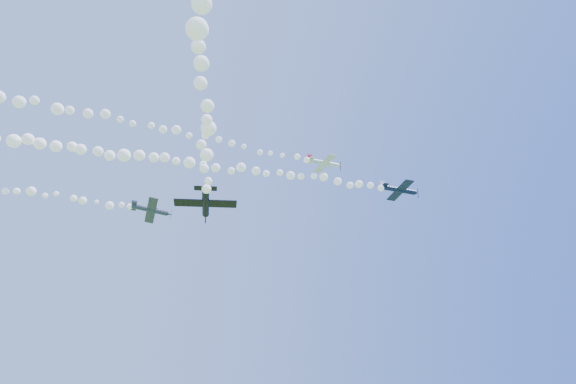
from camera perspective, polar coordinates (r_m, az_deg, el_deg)
name	(u,v)px	position (r m, az deg, el deg)	size (l,w,h in m)	color
plane_white	(325,163)	(89.98, 4.35, 3.45)	(7.07, 7.33, 1.95)	silver
smoke_trail_white	(110,118)	(83.69, -20.30, 8.24)	(71.90, 4.84, 2.97)	white
plane_navy	(400,190)	(94.86, 13.09, 0.23)	(8.14, 8.62, 2.79)	#0D163A
smoke_trail_navy	(185,162)	(85.77, -12.08, 3.50)	(75.61, 13.97, 3.14)	white
plane_grey	(151,210)	(86.42, -15.91, -2.06)	(7.17, 7.53, 2.75)	#313547
plane_black	(206,202)	(62.75, -9.74, -1.21)	(8.11, 7.63, 2.78)	black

